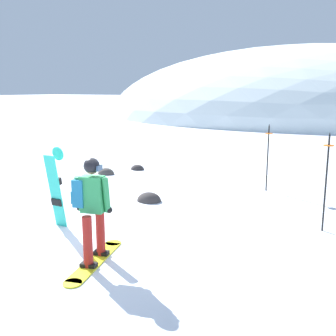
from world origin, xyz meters
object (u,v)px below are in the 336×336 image
object	(u,v)px
rock_dark	(106,174)
piste_marker_far	(326,175)
rock_small	(137,170)
spare_snowboard	(56,187)
snowboarder_main	(91,207)
piste_marker_near	(268,153)
rock_mid	(149,201)

from	to	relation	value
rock_dark	piste_marker_far	bearing A→B (deg)	-17.22
rock_small	spare_snowboard	bearing A→B (deg)	-72.07
snowboarder_main	piste_marker_near	size ratio (longest dim) A/B	0.97
piste_marker_far	rock_mid	size ratio (longest dim) A/B	3.12
spare_snowboard	piste_marker_near	size ratio (longest dim) A/B	0.89
rock_small	snowboarder_main	bearing A→B (deg)	-62.00
rock_dark	snowboarder_main	bearing A→B (deg)	-53.85
rock_mid	rock_small	size ratio (longest dim) A/B	1.30
rock_small	rock_dark	bearing A→B (deg)	-114.30
piste_marker_far	rock_mid	world-z (taller)	piste_marker_far
piste_marker_far	rock_small	world-z (taller)	piste_marker_far
piste_marker_near	piste_marker_far	world-z (taller)	piste_marker_far
snowboarder_main	piste_marker_far	distance (m)	4.51
piste_marker_near	snowboarder_main	bearing A→B (deg)	-101.32
piste_marker_far	rock_small	bearing A→B (deg)	153.26
piste_marker_near	rock_dark	xyz separation A→B (m)	(-5.22, -0.42, -1.05)
piste_marker_near	rock_small	distance (m)	4.88
rock_dark	rock_small	bearing A→B (deg)	65.70
piste_marker_far	rock_small	size ratio (longest dim) A/B	4.05
piste_marker_near	rock_mid	xyz separation A→B (m)	(-2.27, -2.47, -1.05)
rock_mid	rock_small	distance (m)	4.00
spare_snowboard	piste_marker_near	distance (m)	5.77
spare_snowboard	piste_marker_near	bearing A→B (deg)	60.19
piste_marker_far	rock_small	distance (m)	7.43
snowboarder_main	rock_mid	size ratio (longest dim) A/B	2.84
rock_mid	rock_dark	bearing A→B (deg)	145.11
snowboarder_main	rock_dark	world-z (taller)	snowboarder_main
snowboarder_main	spare_snowboard	bearing A→B (deg)	151.10
piste_marker_near	spare_snowboard	bearing A→B (deg)	-119.81
snowboarder_main	rock_mid	distance (m)	3.74
piste_marker_near	rock_mid	distance (m)	3.52
rock_mid	rock_small	world-z (taller)	rock_mid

